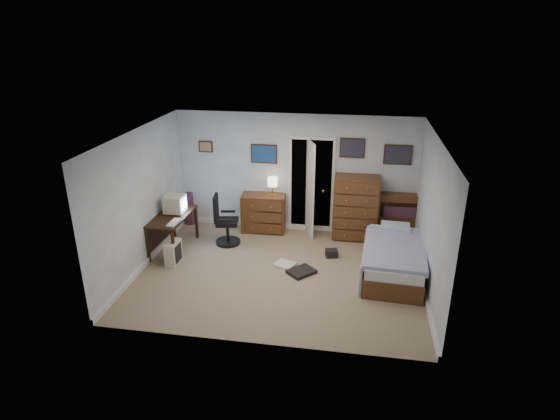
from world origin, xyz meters
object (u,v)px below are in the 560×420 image
object	(u,v)px
computer_desk	(168,223)
tall_dresser	(356,208)
bed	(393,258)
low_dresser	(264,213)
office_chair	(224,225)

from	to	relation	value
computer_desk	tall_dresser	bearing A→B (deg)	19.27
computer_desk	tall_dresser	xyz separation A→B (m)	(3.59, 1.15, 0.10)
computer_desk	bed	xyz separation A→B (m)	(4.27, -0.28, -0.26)
tall_dresser	computer_desk	bearing A→B (deg)	-160.76
computer_desk	bed	size ratio (longest dim) A/B	0.64
low_dresser	bed	xyz separation A→B (m)	(2.62, -1.45, -0.11)
computer_desk	low_dresser	distance (m)	2.03
computer_desk	office_chair	size ratio (longest dim) A/B	1.24
tall_dresser	bed	size ratio (longest dim) A/B	0.66
office_chair	low_dresser	size ratio (longest dim) A/B	1.13
low_dresser	tall_dresser	bearing A→B (deg)	-4.27
bed	computer_desk	bearing A→B (deg)	179.91
computer_desk	low_dresser	bearing A→B (deg)	36.93
computer_desk	bed	world-z (taller)	computer_desk
low_dresser	tall_dresser	world-z (taller)	tall_dresser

